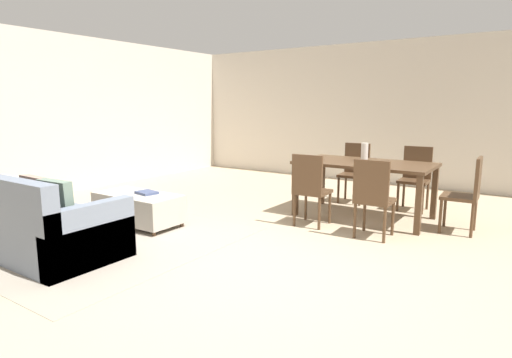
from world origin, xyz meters
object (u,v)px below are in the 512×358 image
Objects in this scene: dining_chair_far_right at (415,174)px; vase_centerpiece at (365,152)px; dining_chair_head_east at (468,191)px; book_on_ottoman at (147,193)px; dining_chair_near_right at (373,194)px; dining_chair_far_left at (355,169)px; couch at (33,224)px; ottoman_table at (138,207)px; dining_chair_near_left at (310,186)px; dining_table at (365,168)px.

dining_chair_far_right is 3.65× the size of vase_centerpiece.
book_on_ottoman is at bearing -150.94° from dining_chair_head_east.
dining_chair_near_right is 1.20m from dining_chair_head_east.
couch is at bearing -114.57° from dining_chair_far_left.
ottoman_table is 4.43× the size of book_on_ottoman.
couch is 2.11× the size of dining_chair_far_left.
dining_chair_near_left is 1.00× the size of dining_chair_far_left.
vase_centerpiece is at bearing 66.59° from dining_chair_near_left.
dining_chair_near_right is at bearing 22.76° from ottoman_table.
vase_centerpiece reaches higher than dining_chair_near_right.
dining_chair_head_east is at bearing 25.18° from dining_chair_near_left.
couch is 7.47× the size of book_on_ottoman.
dining_chair_near_right is at bearing 22.46° from book_on_ottoman.
dining_chair_far_left is at bearing 58.77° from book_on_ottoman.
dining_table is 0.92m from dining_chair_near_left.
dining_chair_far_right reaches higher than dining_table.
dining_chair_head_east is (0.86, 0.84, 0.00)m from dining_chair_near_right.
dining_chair_near_left reaches higher than couch.
dining_chair_near_left is at bearing -154.82° from dining_chair_head_east.
dining_chair_far_right is 1.19m from dining_chair_head_east.
dining_table is 1.29m from dining_chair_head_east.
dining_chair_far_left is 3.25m from book_on_ottoman.
book_on_ottoman is at bearing -136.97° from vase_centerpiece.
dining_chair_near_left and dining_chair_head_east have the same top height.
dining_chair_head_east is at bearing -1.15° from dining_table.
vase_centerpiece reaches higher than dining_chair_far_right.
ottoman_table is 0.22m from book_on_ottoman.
ottoman_table is 2.90m from dining_chair_near_right.
ottoman_table is at bearing -147.60° from dining_chair_near_left.
vase_centerpiece is 0.97× the size of book_on_ottoman.
vase_centerpiece reaches higher than dining_table.
dining_chair_far_left reaches higher than ottoman_table.
dining_chair_near_right is at bearing -91.46° from dining_chair_far_right.
couch reaches higher than book_on_ottoman.
ottoman_table is 2.20m from dining_chair_near_left.
book_on_ottoman is (-2.56, -1.06, -0.10)m from dining_chair_near_right.
dining_chair_near_right is at bearing -135.56° from dining_chair_head_east.
book_on_ottoman is at bearing -133.21° from dining_chair_far_right.
dining_chair_near_right and dining_chair_head_east have the same top height.
couch is 2.11× the size of dining_chair_head_east.
dining_chair_head_east is (0.81, -0.87, 0.00)m from dining_chair_far_right.
dining_chair_near_right is 1.00× the size of dining_chair_far_left.
dining_chair_far_left and dining_chair_head_east have the same top height.
vase_centerpiece reaches higher than dining_chair_head_east.
dining_table is at bearing 178.85° from dining_chair_head_east.
couch is 1.38m from book_on_ottoman.
dining_table is at bearing 115.87° from dining_chair_near_right.
dining_chair_far_right is at bearing 55.75° from couch.
dining_chair_far_right and dining_chair_head_east have the same top height.
dining_chair_far_left reaches higher than book_on_ottoman.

